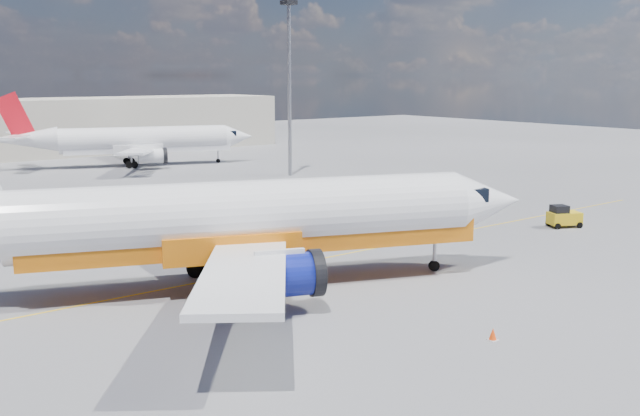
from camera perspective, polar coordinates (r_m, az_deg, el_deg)
ground at (r=42.74m, az=2.80°, el=-4.83°), size 240.00×240.00×0.00m
taxi_line at (r=44.99m, az=0.33°, el=-4.02°), size 70.00×0.15×0.01m
terminal_main at (r=111.26m, az=-20.97°, el=6.09°), size 70.00×14.00×8.00m
main_jet at (r=38.18m, az=-7.50°, el=-1.02°), size 36.58×27.67×11.17m
second_jet at (r=93.42m, az=-14.47°, el=5.21°), size 31.24×23.73×9.48m
gse_tug at (r=56.99m, az=18.90°, el=-0.66°), size 2.70×2.30×1.70m
traffic_cone at (r=32.28m, az=13.66°, el=-9.79°), size 0.40×0.40×0.55m
floodlight_mast at (r=81.40m, az=-2.47°, el=10.79°), size 1.42×1.42×19.48m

